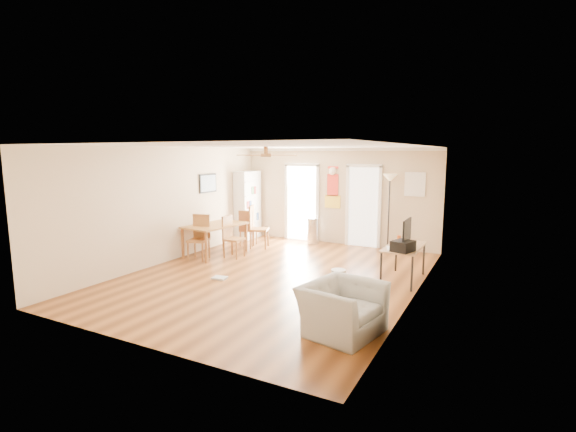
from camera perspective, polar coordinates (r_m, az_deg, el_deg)
The scene contains 30 objects.
floor at distance 8.58m, azimuth -1.87°, elevation -8.15°, with size 7.00×7.00×0.00m, color brown.
ceiling at distance 8.21m, azimuth -1.96°, elevation 9.48°, with size 5.50×7.00×0.00m, color silver, non-canonical shape.
wall_back at distance 11.45m, azimuth 6.71°, elevation 2.68°, with size 5.50×0.04×2.60m, color beige, non-canonical shape.
wall_front at distance 5.57m, azimuth -19.89°, elevation -4.11°, with size 5.50×0.04×2.60m, color beige, non-canonical shape.
wall_left at distance 9.93m, azimuth -15.89°, elevation 1.49°, with size 0.04×7.00×2.60m, color beige, non-canonical shape.
wall_right at distance 7.37m, azimuth 17.09°, elevation -0.95°, with size 0.04×7.00×2.60m, color beige, non-canonical shape.
crown_molding at distance 8.21m, azimuth -1.95°, elevation 9.20°, with size 5.50×7.00×0.08m, color white, non-canonical shape.
kitchen_doorway at distance 11.88m, azimuth 1.92°, elevation 1.73°, with size 0.90×0.10×2.10m, color white, non-canonical shape.
bathroom_doorway at distance 11.23m, azimuth 10.24°, elevation 1.20°, with size 0.80×0.10×2.10m, color white, non-canonical shape.
wall_decal at distance 11.46m, azimuth 6.11°, elevation 3.95°, with size 0.46×0.03×1.10m, color red.
ac_grille at distance 10.84m, azimuth 16.90°, elevation 4.15°, with size 0.50×0.04×0.60m, color white.
framed_poster at distance 10.93m, azimuth -10.84°, elevation 4.41°, with size 0.04×0.66×0.48m, color black.
ceiling_fan at distance 7.95m, azimuth -3.02°, elevation 8.28°, with size 1.24×1.24×0.20m, color #593819, non-canonical shape.
bookshelf at distance 12.14m, azimuth -5.52°, elevation 1.49°, with size 0.39×0.88×1.95m, color silver, non-canonical shape.
dining_table at distance 10.37m, azimuth -9.84°, elevation -3.18°, with size 0.90×1.50×0.75m, color #9D6B32, non-canonical shape.
dining_chair_right_a at distance 10.96m, azimuth -3.93°, elevation -1.51°, with size 0.45×0.45×1.10m, color #9D6A32, non-canonical shape.
dining_chair_right_b at distance 10.03m, azimuth -7.35°, elevation -2.85°, with size 0.41×0.41×0.99m, color #A37134, non-canonical shape.
dining_chair_near at distance 9.96m, azimuth -12.12°, elevation -2.91°, with size 0.43×0.43×1.03m, color #A87236, non-canonical shape.
dining_chair_far at distance 11.28m, azimuth -5.43°, elevation -1.61°, with size 0.39×0.39×0.96m, color #9C5D32, non-canonical shape.
trash_can at distance 11.49m, azimuth 3.43°, elevation -2.02°, with size 0.33×0.33×0.71m, color silver.
torchiere_lamp at distance 10.81m, azimuth 13.55°, elevation 0.41°, with size 0.37×0.37×1.95m, color black, non-canonical shape.
computer_desk at distance 8.49m, azimuth 15.44°, elevation -6.23°, with size 0.64×1.28×0.69m, color #A77B5A, non-canonical shape.
imac at distance 8.10m, azimuth 15.87°, elevation -2.41°, with size 0.08×0.61×0.57m, color black, non-canonical shape.
keyboard at distance 8.10m, azimuth 13.76°, elevation -4.33°, with size 0.12×0.37×0.01m, color white.
printer at distance 7.95m, azimuth 15.38°, elevation -3.96°, with size 0.33×0.39×0.20m, color black.
orange_bottle at distance 8.31m, azimuth 14.88°, elevation -3.32°, with size 0.07×0.07×0.22m, color #D44D12.
wastebasket_a at distance 7.97m, azimuth 6.88°, elevation -8.35°, with size 0.27×0.27×0.32m, color silver.
wastebasket_b at distance 7.07m, azimuth 3.96°, elevation -10.59°, with size 0.27×0.27×0.31m, color silver.
floor_cloth at distance 8.48m, azimuth -9.29°, elevation -8.33°, with size 0.27×0.22×0.04m, color #A9A8A3.
armchair at distance 5.96m, azimuth 7.38°, elevation -12.40°, with size 1.07×0.93×0.69m, color #A9AAA4.
Camera 1 is at (4.03, -7.16, 2.48)m, focal length 26.11 mm.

